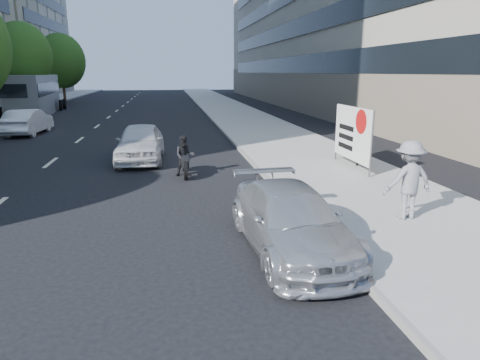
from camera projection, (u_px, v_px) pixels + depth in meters
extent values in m
plane|color=black|center=(243.00, 219.00, 10.61)|extent=(160.00, 160.00, 0.00)
cube|color=gray|center=(250.00, 122.00, 30.35)|extent=(5.00, 120.00, 0.15)
cube|color=gray|center=(359.00, 3.00, 41.46)|extent=(14.00, 70.00, 20.00)
cylinder|color=#382616|center=(27.00, 97.00, 36.74)|extent=(0.30, 0.30, 2.97)
ellipsoid|color=#204913|center=(22.00, 55.00, 35.90)|extent=(4.80, 4.80, 5.52)
cylinder|color=#382616|center=(64.00, 91.00, 50.17)|extent=(0.30, 0.30, 2.62)
ellipsoid|color=#204913|center=(61.00, 61.00, 49.32)|extent=(5.40, 5.40, 6.21)
imported|color=gray|center=(409.00, 180.00, 10.04)|extent=(1.25, 0.77, 1.87)
imported|color=black|center=(363.00, 141.00, 15.75)|extent=(0.78, 0.65, 1.83)
cylinder|color=#4C4C4C|center=(372.00, 144.00, 14.00)|extent=(0.06, 0.06, 2.20)
cylinder|color=#4C4C4C|center=(337.00, 132.00, 16.87)|extent=(0.06, 0.06, 2.20)
cube|color=white|center=(352.00, 133.00, 15.39)|extent=(0.04, 3.00, 1.90)
cylinder|color=#A50C0C|center=(361.00, 122.00, 14.60)|extent=(0.01, 0.84, 0.84)
cube|color=black|center=(346.00, 128.00, 15.83)|extent=(0.01, 1.30, 0.18)
cube|color=black|center=(346.00, 137.00, 15.92)|extent=(0.01, 1.30, 0.18)
cube|color=black|center=(345.00, 146.00, 16.00)|extent=(0.01, 1.30, 0.18)
imported|color=#A8ABAF|center=(291.00, 220.00, 8.64)|extent=(2.01, 4.52, 1.29)
imported|color=silver|center=(140.00, 142.00, 17.45)|extent=(1.93, 4.50, 1.52)
imported|color=white|center=(28.00, 122.00, 24.94)|extent=(1.79, 4.52, 1.46)
cylinder|color=black|center=(186.00, 171.00, 14.41)|extent=(0.12, 0.64, 0.64)
cylinder|color=black|center=(184.00, 162.00, 15.75)|extent=(0.12, 0.64, 0.64)
cube|color=black|center=(185.00, 160.00, 15.02)|extent=(0.26, 1.20, 0.35)
imported|color=black|center=(185.00, 156.00, 14.88)|extent=(0.70, 0.54, 1.42)
cube|color=slate|center=(35.00, 95.00, 36.64)|extent=(3.75, 12.20, 3.30)
cube|color=black|center=(18.00, 88.00, 36.30)|extent=(1.27, 11.44, 1.00)
cube|color=black|center=(49.00, 88.00, 36.71)|extent=(1.27, 11.44, 1.00)
cube|color=black|center=(9.00, 91.00, 30.75)|extent=(2.39, 0.31, 1.00)
cylinder|color=black|center=(1.00, 113.00, 32.42)|extent=(0.35, 1.02, 1.00)
cylinder|color=black|center=(36.00, 113.00, 32.82)|extent=(0.35, 1.02, 1.00)
cylinder|color=black|center=(10.00, 111.00, 34.33)|extent=(0.35, 1.02, 1.00)
cylinder|color=black|center=(43.00, 111.00, 34.73)|extent=(0.35, 1.02, 1.00)
cylinder|color=black|center=(33.00, 105.00, 40.07)|extent=(0.35, 1.02, 1.00)
cylinder|color=black|center=(61.00, 105.00, 40.47)|extent=(0.35, 1.02, 1.00)
cylinder|color=black|center=(37.00, 104.00, 41.50)|extent=(0.35, 1.02, 1.00)
cylinder|color=black|center=(64.00, 104.00, 41.90)|extent=(0.35, 1.02, 1.00)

